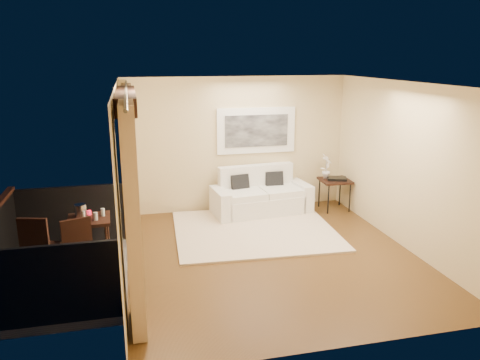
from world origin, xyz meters
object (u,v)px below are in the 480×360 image
object	(u,v)px
balcony_chair_far	(38,243)
orchid	(326,166)
bistro_table	(89,223)
balcony_chair_near	(79,248)
sofa	(260,197)
ice_bucket	(81,211)
side_table	(335,182)

from	to	relation	value
balcony_chair_far	orchid	bearing A→B (deg)	-142.61
bistro_table	balcony_chair_near	world-z (taller)	balcony_chair_near
orchid	bistro_table	bearing A→B (deg)	-159.82
sofa	ice_bucket	size ratio (longest dim) A/B	10.11
sofa	side_table	bearing A→B (deg)	-11.68
balcony_chair_far	ice_bucket	world-z (taller)	balcony_chair_far
orchid	balcony_chair_far	bearing A→B (deg)	-158.27
sofa	side_table	size ratio (longest dim) A/B	3.17
balcony_chair_near	ice_bucket	xyz separation A→B (m)	(-0.03, 0.78, 0.28)
orchid	balcony_chair_near	bearing A→B (deg)	-152.98
sofa	bistro_table	xyz separation A→B (m)	(-3.16, -1.71, 0.31)
sofa	side_table	distance (m)	1.57
side_table	bistro_table	xyz separation A→B (m)	(-4.70, -1.56, 0.06)
sofa	balcony_chair_near	xyz separation A→B (m)	(-3.25, -2.40, 0.21)
bistro_table	balcony_chair_near	bearing A→B (deg)	-97.19
bistro_table	sofa	bearing A→B (deg)	28.44
side_table	balcony_chair_far	world-z (taller)	balcony_chair_far
bistro_table	balcony_chair_far	xyz separation A→B (m)	(-0.66, -0.41, -0.09)
sofa	balcony_chair_far	distance (m)	4.38
side_table	ice_bucket	world-z (taller)	ice_bucket
side_table	bistro_table	bearing A→B (deg)	-161.66
sofa	ice_bucket	xyz separation A→B (m)	(-3.27, -1.62, 0.50)
bistro_table	ice_bucket	distance (m)	0.23
sofa	orchid	bearing A→B (deg)	-7.80
orchid	bistro_table	distance (m)	4.85
balcony_chair_far	balcony_chair_near	bearing A→B (deg)	169.31
ice_bucket	orchid	bearing A→B (deg)	18.72
balcony_chair_far	balcony_chair_near	xyz separation A→B (m)	(0.58, -0.29, -0.01)
balcony_chair_far	sofa	bearing A→B (deg)	-135.37
sofa	balcony_chair_near	size ratio (longest dim) A/B	2.14
side_table	orchid	world-z (taller)	orchid
side_table	ice_bucket	bearing A→B (deg)	-163.05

